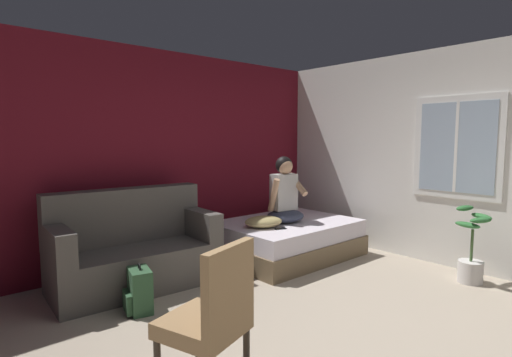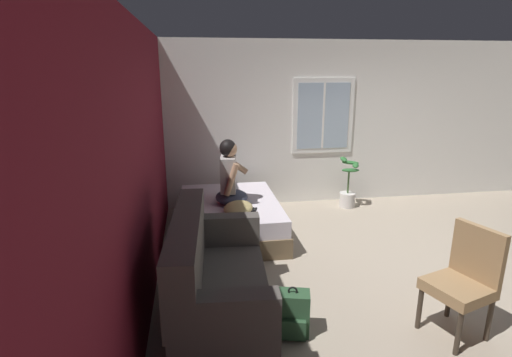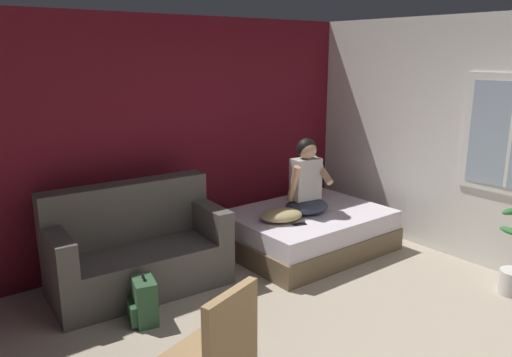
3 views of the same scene
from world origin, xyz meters
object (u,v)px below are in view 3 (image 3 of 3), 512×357
bed (308,231)px  side_chair (215,353)px  cell_phone (300,224)px  backpack (144,302)px  couch (137,250)px  throw_pillow (281,215)px  person_seated (306,183)px

bed → side_chair: (-2.48, -1.79, 0.30)m
side_chair → cell_phone: bearing=35.8°
side_chair → backpack: size_ratio=2.14×
couch → cell_phone: bearing=-20.7°
throw_pillow → bed: bearing=7.9°
side_chair → backpack: (0.20, 1.46, -0.34)m
side_chair → person_seated: bearing=36.2°
bed → backpack: (-2.28, -0.33, -0.04)m
couch → side_chair: 2.17m
bed → person_seated: 0.60m
cell_phone → bed: bearing=142.1°
couch → person_seated: person_seated is taller
backpack → person_seated: bearing=8.2°
backpack → throw_pillow: throw_pillow is taller
bed → side_chair: 3.07m
side_chair → couch: bearing=77.8°
person_seated → cell_phone: bearing=-141.7°
cell_phone → throw_pillow: bearing=-141.1°
side_chair → throw_pillow: bearing=40.7°
throw_pillow → cell_phone: throw_pillow is taller
bed → side_chair: side_chair is taller
couch → person_seated: 2.05m
cell_phone → person_seated: bearing=145.2°
backpack → side_chair: bearing=-98.0°
bed → person_seated: (-0.05, -0.01, 0.60)m
couch → throw_pillow: size_ratio=3.65×
couch → throw_pillow: 1.60m
person_seated → backpack: bearing=-171.8°
person_seated → couch: bearing=170.3°
bed → throw_pillow: bearing=-172.1°
bed → cell_phone: 0.55m
throw_pillow → backpack: bearing=-171.7°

